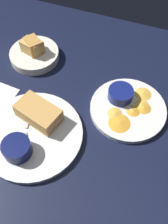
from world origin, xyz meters
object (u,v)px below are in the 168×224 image
at_px(spoon_by_dark_ramekin, 24,132).
at_px(plate_chips_companion, 128,109).
at_px(sandwich_half_near, 39,113).
at_px(spoon_by_gravy_ramekin, 117,97).
at_px(plate_sandwich_main, 32,134).
at_px(bread_basket_rear, 34,52).
at_px(ramekin_dark_sauce, 17,148).
at_px(ramekin_light_gravy, 121,94).

xyz_separation_m(spoon_by_dark_ramekin, plate_chips_companion, (0.26, 0.19, -0.01)).
relative_size(sandwich_half_near, spoon_by_gravy_ramekin, 1.56).
bearing_deg(sandwich_half_near, plate_sandwich_main, -87.44).
height_order(spoon_by_dark_ramekin, bread_basket_rear, bread_basket_rear).
bearing_deg(spoon_by_gravy_ramekin, bread_basket_rear, 166.10).
distance_m(ramekin_dark_sauce, ramekin_light_gravy, 0.35).
distance_m(ramekin_light_gravy, spoon_by_gravy_ramekin, 0.02).
bearing_deg(plate_sandwich_main, plate_chips_companion, 37.80).
bearing_deg(bread_basket_rear, spoon_by_gravy_ramekin, -13.90).
relative_size(spoon_by_dark_ramekin, spoon_by_gravy_ramekin, 1.06).
bearing_deg(spoon_by_gravy_ramekin, ramekin_dark_sauce, -126.33).
bearing_deg(ramekin_light_gravy, bread_basket_rear, 167.36).
relative_size(ramekin_dark_sauce, spoon_by_gravy_ramekin, 0.85).
relative_size(plate_sandwich_main, ramekin_light_gravy, 3.76).
bearing_deg(bread_basket_rear, ramekin_light_gravy, -12.64).
distance_m(ramekin_dark_sauce, bread_basket_rear, 0.38).
relative_size(sandwich_half_near, ramekin_dark_sauce, 1.85).
height_order(plate_sandwich_main, plate_chips_companion, same).
xyz_separation_m(plate_sandwich_main, bread_basket_rear, (-0.14, 0.29, 0.02)).
xyz_separation_m(ramekin_light_gravy, spoon_by_gravy_ramekin, (-0.01, -0.01, -0.01)).
bearing_deg(plate_sandwich_main, sandwich_half_near, 92.56).
height_order(plate_sandwich_main, sandwich_half_near, sandwich_half_near).
xyz_separation_m(ramekin_dark_sauce, plate_chips_companion, (0.25, 0.25, -0.03)).
distance_m(ramekin_dark_sauce, spoon_by_dark_ramekin, 0.06).
distance_m(ramekin_dark_sauce, spoon_by_gravy_ramekin, 0.34).
height_order(sandwich_half_near, ramekin_dark_sauce, sandwich_half_near).
bearing_deg(sandwich_half_near, spoon_by_gravy_ramekin, 37.73).
xyz_separation_m(ramekin_dark_sauce, spoon_by_dark_ramekin, (-0.01, 0.06, -0.02)).
bearing_deg(plate_sandwich_main, ramekin_light_gravy, 46.59).
relative_size(sandwich_half_near, spoon_by_dark_ramekin, 1.47).
distance_m(spoon_by_dark_ramekin, bread_basket_rear, 0.32).
height_order(sandwich_half_near, spoon_by_dark_ramekin, sandwich_half_near).
height_order(spoon_by_dark_ramekin, plate_chips_companion, spoon_by_dark_ramekin).
height_order(spoon_by_gravy_ramekin, bread_basket_rear, bread_basket_rear).
bearing_deg(plate_chips_companion, spoon_by_gravy_ramekin, 151.63).
xyz_separation_m(plate_sandwich_main, spoon_by_dark_ramekin, (-0.02, -0.01, 0.01)).
relative_size(plate_sandwich_main, sandwich_half_near, 2.03).
bearing_deg(spoon_by_gravy_ramekin, spoon_by_dark_ramekin, -134.79).
xyz_separation_m(ramekin_dark_sauce, bread_basket_rear, (-0.13, 0.36, -0.01)).
relative_size(ramekin_dark_sauce, spoon_by_dark_ramekin, 0.80).
bearing_deg(plate_sandwich_main, spoon_by_gravy_ramekin, 46.99).
distance_m(sandwich_half_near, ramekin_light_gravy, 0.26).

